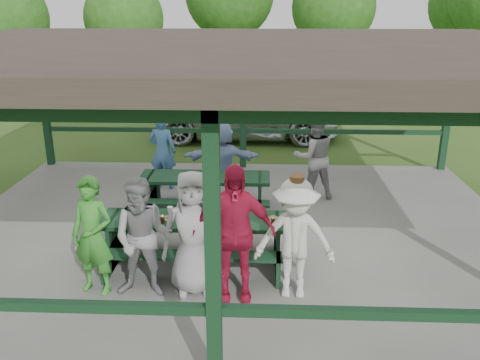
{
  "coord_description": "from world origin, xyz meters",
  "views": [
    {
      "loc": [
        0.45,
        -8.12,
        3.86
      ],
      "look_at": [
        0.11,
        -0.3,
        1.16
      ],
      "focal_mm": 38.0,
      "sensor_mm": 36.0,
      "label": 1
    }
  ],
  "objects_px": {
    "picnic_table_far": "(205,190)",
    "spectator_grey": "(314,157)",
    "contestant_grey_left": "(143,239)",
    "pickup_truck": "(249,112)",
    "spectator_lblue": "(222,161)",
    "contestant_grey_mid": "(193,233)",
    "contestant_red": "(234,233)",
    "contestant_green": "(93,236)",
    "spectator_blue": "(163,151)",
    "farm_trailer": "(219,114)",
    "contestant_white_fedora": "(295,239)",
    "picnic_table_near": "(195,235)"
  },
  "relations": [
    {
      "from": "contestant_grey_mid",
      "to": "contestant_white_fedora",
      "type": "relative_size",
      "value": 1.01
    },
    {
      "from": "contestant_grey_mid",
      "to": "contestant_red",
      "type": "height_order",
      "value": "contestant_red"
    },
    {
      "from": "picnic_table_near",
      "to": "picnic_table_far",
      "type": "bearing_deg",
      "value": 91.95
    },
    {
      "from": "contestant_grey_left",
      "to": "contestant_red",
      "type": "bearing_deg",
      "value": 1.17
    },
    {
      "from": "picnic_table_far",
      "to": "spectator_lblue",
      "type": "bearing_deg",
      "value": 69.89
    },
    {
      "from": "contestant_white_fedora",
      "to": "farm_trailer",
      "type": "height_order",
      "value": "contestant_white_fedora"
    },
    {
      "from": "contestant_grey_left",
      "to": "pickup_truck",
      "type": "xyz_separation_m",
      "value": [
        1.15,
        9.29,
        -0.15
      ]
    },
    {
      "from": "spectator_lblue",
      "to": "spectator_blue",
      "type": "bearing_deg",
      "value": -29.46
    },
    {
      "from": "picnic_table_far",
      "to": "farm_trailer",
      "type": "distance_m",
      "value": 6.63
    },
    {
      "from": "contestant_grey_left",
      "to": "farm_trailer",
      "type": "relative_size",
      "value": 0.43
    },
    {
      "from": "contestant_grey_left",
      "to": "contestant_white_fedora",
      "type": "relative_size",
      "value": 0.97
    },
    {
      "from": "contestant_green",
      "to": "pickup_truck",
      "type": "distance_m",
      "value": 9.41
    },
    {
      "from": "picnic_table_near",
      "to": "spectator_grey",
      "type": "height_order",
      "value": "spectator_grey"
    },
    {
      "from": "contestant_white_fedora",
      "to": "spectator_blue",
      "type": "bearing_deg",
      "value": 125.35
    },
    {
      "from": "spectator_grey",
      "to": "pickup_truck",
      "type": "bearing_deg",
      "value": -88.48
    },
    {
      "from": "picnic_table_far",
      "to": "contestant_green",
      "type": "height_order",
      "value": "contestant_green"
    },
    {
      "from": "spectator_grey",
      "to": "pickup_truck",
      "type": "xyz_separation_m",
      "value": [
        -1.46,
        5.47,
        -0.19
      ]
    },
    {
      "from": "contestant_red",
      "to": "spectator_lblue",
      "type": "xyz_separation_m",
      "value": [
        -0.44,
        3.61,
        -0.11
      ]
    },
    {
      "from": "contestant_white_fedora",
      "to": "pickup_truck",
      "type": "height_order",
      "value": "contestant_white_fedora"
    },
    {
      "from": "pickup_truck",
      "to": "picnic_table_near",
      "type": "bearing_deg",
      "value": 175.55
    },
    {
      "from": "picnic_table_far",
      "to": "spectator_grey",
      "type": "xyz_separation_m",
      "value": [
        2.11,
        0.93,
        0.4
      ]
    },
    {
      "from": "contestant_green",
      "to": "contestant_grey_mid",
      "type": "height_order",
      "value": "contestant_grey_mid"
    },
    {
      "from": "picnic_table_near",
      "to": "spectator_blue",
      "type": "bearing_deg",
      "value": 108.31
    },
    {
      "from": "spectator_blue",
      "to": "farm_trailer",
      "type": "height_order",
      "value": "spectator_blue"
    },
    {
      "from": "contestant_red",
      "to": "farm_trailer",
      "type": "relative_size",
      "value": 0.48
    },
    {
      "from": "contestant_grey_left",
      "to": "contestant_grey_mid",
      "type": "distance_m",
      "value": 0.66
    },
    {
      "from": "contestant_green",
      "to": "contestant_red",
      "type": "bearing_deg",
      "value": 12.3
    },
    {
      "from": "contestant_white_fedora",
      "to": "spectator_lblue",
      "type": "distance_m",
      "value": 3.73
    },
    {
      "from": "contestant_red",
      "to": "contestant_green",
      "type": "bearing_deg",
      "value": 173.56
    },
    {
      "from": "contestant_red",
      "to": "pickup_truck",
      "type": "bearing_deg",
      "value": 86.23
    },
    {
      "from": "contestant_grey_left",
      "to": "contestant_grey_mid",
      "type": "xyz_separation_m",
      "value": [
        0.64,
        0.13,
        0.03
      ]
    },
    {
      "from": "picnic_table_far",
      "to": "picnic_table_near",
      "type": "bearing_deg",
      "value": -88.05
    },
    {
      "from": "contestant_red",
      "to": "spectator_grey",
      "type": "height_order",
      "value": "contestant_red"
    },
    {
      "from": "picnic_table_near",
      "to": "contestant_grey_left",
      "type": "distance_m",
      "value": 1.11
    },
    {
      "from": "contestant_grey_left",
      "to": "spectator_blue",
      "type": "height_order",
      "value": "contestant_grey_left"
    },
    {
      "from": "picnic_table_far",
      "to": "farm_trailer",
      "type": "height_order",
      "value": "farm_trailer"
    },
    {
      "from": "spectator_lblue",
      "to": "farm_trailer",
      "type": "height_order",
      "value": "spectator_lblue"
    },
    {
      "from": "contestant_white_fedora",
      "to": "spectator_grey",
      "type": "distance_m",
      "value": 3.79
    },
    {
      "from": "spectator_blue",
      "to": "pickup_truck",
      "type": "distance_m",
      "value": 5.29
    },
    {
      "from": "contestant_grey_mid",
      "to": "spectator_grey",
      "type": "distance_m",
      "value": 4.18
    },
    {
      "from": "spectator_lblue",
      "to": "spectator_grey",
      "type": "relative_size",
      "value": 0.95
    },
    {
      "from": "spectator_lblue",
      "to": "pickup_truck",
      "type": "height_order",
      "value": "spectator_lblue"
    },
    {
      "from": "picnic_table_near",
      "to": "contestant_white_fedora",
      "type": "bearing_deg",
      "value": -29.61
    },
    {
      "from": "picnic_table_far",
      "to": "spectator_grey",
      "type": "relative_size",
      "value": 1.39
    },
    {
      "from": "contestant_grey_mid",
      "to": "contestant_white_fedora",
      "type": "height_order",
      "value": "contestant_grey_mid"
    },
    {
      "from": "contestant_white_fedora",
      "to": "farm_trailer",
      "type": "relative_size",
      "value": 0.44
    },
    {
      "from": "spectator_grey",
      "to": "contestant_green",
      "type": "bearing_deg",
      "value": 35.22
    },
    {
      "from": "contestant_grey_left",
      "to": "spectator_grey",
      "type": "xyz_separation_m",
      "value": [
        2.6,
        3.82,
        0.04
      ]
    },
    {
      "from": "spectator_lblue",
      "to": "pickup_truck",
      "type": "bearing_deg",
      "value": -95.63
    },
    {
      "from": "spectator_grey",
      "to": "spectator_lblue",
      "type": "bearing_deg",
      "value": -6.51
    }
  ]
}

